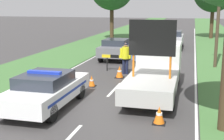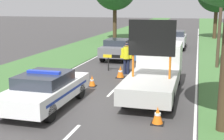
{
  "view_description": "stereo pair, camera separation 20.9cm",
  "coord_description": "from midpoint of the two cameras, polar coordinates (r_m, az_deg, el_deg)",
  "views": [
    {
      "loc": [
        3.45,
        -11.54,
        3.97
      ],
      "look_at": [
        0.08,
        1.54,
        1.1
      ],
      "focal_mm": 50.0,
      "sensor_mm": 36.0,
      "label": 1
    },
    {
      "loc": [
        3.65,
        -11.49,
        3.97
      ],
      "look_at": [
        0.08,
        1.54,
        1.1
      ],
      "focal_mm": 50.0,
      "sensor_mm": 36.0,
      "label": 2
    }
  ],
  "objects": [
    {
      "name": "grass_verge_right",
      "position": [
        31.88,
        19.33,
        4.18
      ],
      "size": [
        4.9,
        120.0,
        0.03
      ],
      "color": "#427038",
      "rests_on": "ground"
    },
    {
      "name": "police_car",
      "position": [
        12.39,
        -12.34,
        -3.48
      ],
      "size": [
        1.92,
        4.69,
        1.48
      ],
      "rotation": [
        0.0,
        0.0,
        0.01
      ],
      "color": "white",
      "rests_on": "ground"
    },
    {
      "name": "police_officer",
      "position": [
        17.86,
        2.14,
        2.64
      ],
      "size": [
        0.65,
        0.41,
        1.8
      ],
      "rotation": [
        0.0,
        0.0,
        3.35
      ],
      "color": "#191E38",
      "rests_on": "ground"
    },
    {
      "name": "ground_plane",
      "position": [
        12.68,
        -2.56,
        -6.26
      ],
      "size": [
        160.0,
        160.0,
        0.0
      ],
      "primitive_type": "plane",
      "color": "#3D3A3A"
    },
    {
      "name": "work_truck",
      "position": [
        14.54,
        7.73,
        0.25
      ],
      "size": [
        2.03,
        6.38,
        3.37
      ],
      "rotation": [
        0.0,
        0.0,
        3.18
      ],
      "color": "white",
      "rests_on": "ground"
    },
    {
      "name": "road_barrier",
      "position": [
        18.46,
        2.59,
        2.17
      ],
      "size": [
        3.19,
        0.08,
        0.99
      ],
      "rotation": [
        0.0,
        0.0,
        0.05
      ],
      "color": "black",
      "rests_on": "ground"
    },
    {
      "name": "traffic_cone_centre_front",
      "position": [
        15.31,
        -4.14,
        -2.03
      ],
      "size": [
        0.39,
        0.39,
        0.54
      ],
      "color": "black",
      "rests_on": "ground"
    },
    {
      "name": "traffic_cone_lane_edge",
      "position": [
        10.7,
        8.06,
        -8.17
      ],
      "size": [
        0.44,
        0.44,
        0.61
      ],
      "color": "black",
      "rests_on": "ground"
    },
    {
      "name": "queued_car_suv_grey",
      "position": [
        22.69,
        0.5,
        3.95
      ],
      "size": [
        1.86,
        4.03,
        1.49
      ],
      "rotation": [
        0.0,
        0.0,
        3.14
      ],
      "color": "slate",
      "rests_on": "ground"
    },
    {
      "name": "utility_pole",
      "position": [
        20.53,
        18.74,
        11.56
      ],
      "size": [
        1.2,
        0.2,
        7.85
      ],
      "color": "#473828",
      "rests_on": "ground"
    },
    {
      "name": "traffic_cone_near_police",
      "position": [
        16.14,
        3.58,
        -1.14
      ],
      "size": [
        0.45,
        0.45,
        0.63
      ],
      "color": "black",
      "rests_on": "ground"
    },
    {
      "name": "traffic_cone_behind_barrier",
      "position": [
        17.07,
        1.03,
        -0.35
      ],
      "size": [
        0.47,
        0.47,
        0.65
      ],
      "color": "black",
      "rests_on": "ground"
    },
    {
      "name": "lane_markings",
      "position": [
        24.49,
        5.94,
        2.6
      ],
      "size": [
        7.58,
        58.48,
        0.01
      ],
      "color": "silver",
      "rests_on": "ground"
    },
    {
      "name": "traffic_cone_near_truck",
      "position": [
        18.14,
        11.23,
        0.09
      ],
      "size": [
        0.44,
        0.44,
        0.61
      ],
      "color": "black",
      "rests_on": "ground"
    },
    {
      "name": "queued_car_sedan_silver",
      "position": [
        29.04,
        10.79,
        5.6
      ],
      "size": [
        1.83,
        4.54,
        1.61
      ],
      "rotation": [
        0.0,
        0.0,
        3.14
      ],
      "color": "#B2B2B7",
      "rests_on": "ground"
    },
    {
      "name": "pedestrian_civilian",
      "position": [
        17.38,
        4.22,
        2.27
      ],
      "size": [
        0.64,
        0.41,
        1.78
      ],
      "rotation": [
        0.0,
        0.0,
        0.12
      ],
      "color": "brown",
      "rests_on": "ground"
    },
    {
      "name": "grass_verge_left",
      "position": [
        33.25,
        -2.87,
        5.14
      ],
      "size": [
        4.9,
        120.0,
        0.03
      ],
      "color": "#427038",
      "rests_on": "ground"
    }
  ]
}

